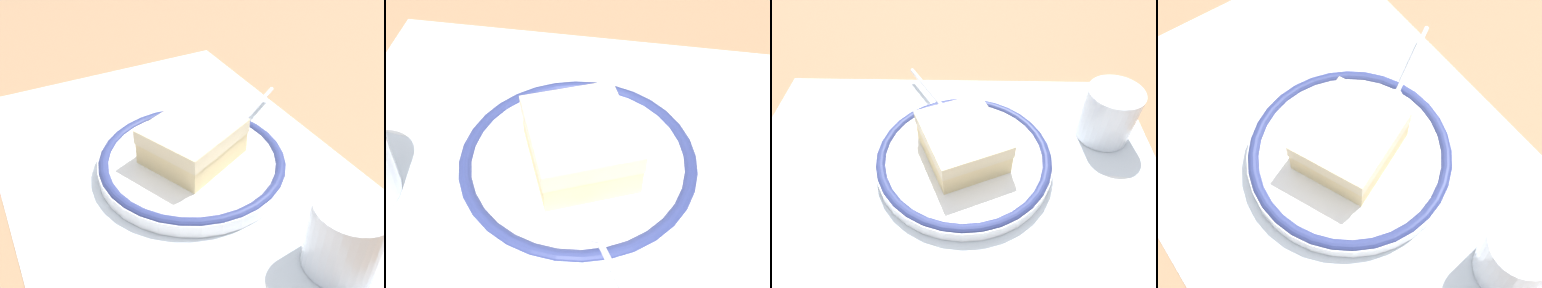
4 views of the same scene
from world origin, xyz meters
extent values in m
plane|color=#9E7551|center=(0.00, 0.00, 0.00)|extent=(2.40, 2.40, 0.00)
cube|color=silver|center=(0.00, 0.00, 0.00)|extent=(0.53, 0.39, 0.00)
cylinder|color=white|center=(-0.02, -0.02, 0.01)|extent=(0.22, 0.22, 0.02)
torus|color=navy|center=(-0.02, -0.02, 0.01)|extent=(0.22, 0.22, 0.01)
cube|color=beige|center=(-0.01, -0.02, 0.03)|extent=(0.12, 0.13, 0.03)
cube|color=beige|center=(-0.01, -0.02, 0.05)|extent=(0.12, 0.13, 0.02)
ellipsoid|color=silver|center=(0.01, -0.09, 0.02)|extent=(0.04, 0.04, 0.01)
cylinder|color=silver|center=(0.04, -0.15, 0.02)|extent=(0.06, 0.09, 0.01)
cylinder|color=silver|center=(-0.20, -0.08, 0.04)|extent=(0.07, 0.07, 0.07)
cylinder|color=#B7722D|center=(-0.20, -0.08, 0.02)|extent=(0.06, 0.06, 0.03)
camera|label=1|loc=(-0.39, 0.18, 0.35)|focal=42.43mm
camera|label=2|loc=(0.04, -0.35, 0.40)|focal=51.97mm
camera|label=3|loc=(-0.02, 0.27, 0.35)|focal=32.97mm
camera|label=4|loc=(-0.26, 0.15, 0.56)|focal=53.89mm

